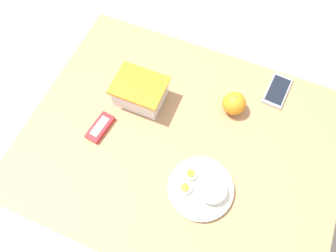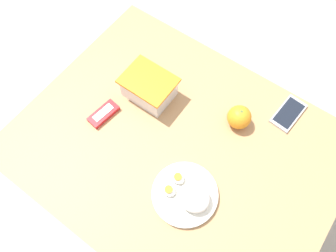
% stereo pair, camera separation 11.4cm
% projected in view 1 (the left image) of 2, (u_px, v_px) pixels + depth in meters
% --- Properties ---
extents(ground_plane, '(10.00, 10.00, 0.00)m').
position_uv_depth(ground_plane, '(177.00, 195.00, 1.80)').
color(ground_plane, '#B2A899').
extents(table, '(1.09, 0.86, 0.73)m').
position_uv_depth(table, '(181.00, 151.00, 1.21)').
color(table, '#AD7F51').
rests_on(table, ground_plane).
extents(food_container, '(0.18, 0.14, 0.10)m').
position_uv_depth(food_container, '(140.00, 93.00, 1.18)').
color(food_container, white).
rests_on(food_container, table).
extents(orange_fruit, '(0.08, 0.08, 0.08)m').
position_uv_depth(orange_fruit, '(234.00, 103.00, 1.17)').
color(orange_fruit, orange).
rests_on(orange_fruit, table).
extents(rice_plate, '(0.21, 0.21, 0.07)m').
position_uv_depth(rice_plate, '(203.00, 188.00, 1.05)').
color(rice_plate, silver).
rests_on(rice_plate, table).
extents(candy_bar, '(0.07, 0.12, 0.02)m').
position_uv_depth(candy_bar, '(100.00, 127.00, 1.16)').
color(candy_bar, red).
rests_on(candy_bar, table).
extents(cell_phone, '(0.09, 0.15, 0.01)m').
position_uv_depth(cell_phone, '(277.00, 91.00, 1.23)').
color(cell_phone, '#ADADB2').
rests_on(cell_phone, table).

